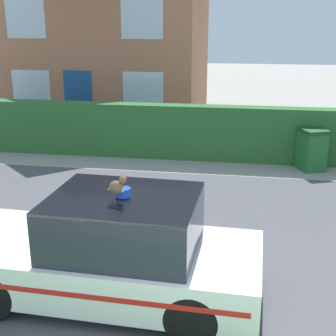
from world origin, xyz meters
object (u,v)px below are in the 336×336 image
police_car (112,251)px  house_left (110,20)px  cat (118,186)px  wheelie_bin (312,149)px

police_car → house_left: house_left is taller
police_car → cat: 1.08m
wheelie_bin → cat: bearing=-138.9°
wheelie_bin → police_car: bearing=-140.8°
cat → house_left: (-3.89, 13.60, 2.00)m
police_car → wheelie_bin: 7.45m
police_car → cat: (0.17, -0.22, 1.04)m
cat → house_left: house_left is taller
police_car → house_left: 14.21m
police_car → house_left: (-3.72, 13.38, 3.04)m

